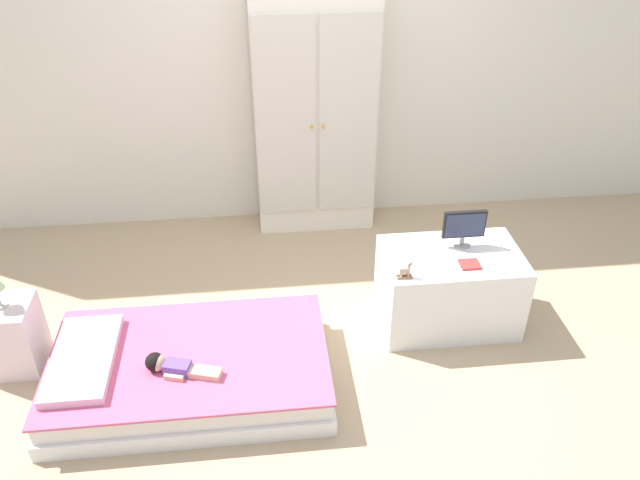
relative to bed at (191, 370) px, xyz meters
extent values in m
cube|color=tan|center=(0.70, 0.20, -0.12)|extent=(10.00, 10.00, 0.02)
cube|color=silver|center=(0.70, 1.77, 1.24)|extent=(6.40, 0.05, 2.70)
cube|color=white|center=(0.00, 0.00, -0.06)|extent=(1.45, 0.86, 0.10)
cube|color=silver|center=(0.00, 0.00, 0.04)|extent=(1.41, 0.82, 0.10)
cube|color=#D65B84|center=(0.00, 0.00, 0.10)|extent=(1.44, 0.85, 0.02)
cube|color=silver|center=(-0.53, 0.00, 0.14)|extent=(0.31, 0.62, 0.05)
cube|color=#6B4CB2|center=(-0.05, -0.12, 0.14)|extent=(0.15, 0.11, 0.06)
cube|color=#DBB293|center=(0.10, -0.15, 0.13)|extent=(0.16, 0.08, 0.04)
cube|color=#DBB293|center=(0.09, -0.18, 0.13)|extent=(0.16, 0.08, 0.04)
cube|color=#DBB293|center=(-0.03, -0.07, 0.12)|extent=(0.10, 0.05, 0.03)
cube|color=#DBB293|center=(-0.06, -0.17, 0.12)|extent=(0.10, 0.05, 0.03)
sphere|color=#DBB293|center=(-0.15, -0.09, 0.16)|extent=(0.09, 0.09, 0.09)
sphere|color=black|center=(-0.16, -0.09, 0.16)|extent=(0.10, 0.10, 0.10)
cube|color=silver|center=(-0.97, 0.26, 0.10)|extent=(0.29, 0.29, 0.41)
cylinder|color=#B7B2AD|center=(-0.97, 0.26, 0.31)|extent=(0.08, 0.08, 0.01)
cube|color=white|center=(0.83, 1.60, 0.73)|extent=(0.83, 0.27, 1.68)
cube|color=beige|center=(0.62, 1.45, 0.78)|extent=(0.39, 0.02, 1.38)
cube|color=beige|center=(1.03, 1.45, 0.78)|extent=(0.39, 0.02, 1.38)
sphere|color=gold|center=(0.79, 1.43, 0.73)|extent=(0.02, 0.02, 0.02)
sphere|color=gold|center=(0.87, 1.43, 0.73)|extent=(0.02, 0.02, 0.02)
cube|color=white|center=(1.49, 0.38, 0.13)|extent=(0.79, 0.51, 0.48)
cylinder|color=#99999E|center=(1.57, 0.47, 0.37)|extent=(0.10, 0.10, 0.01)
cylinder|color=#99999E|center=(1.57, 0.47, 0.40)|extent=(0.02, 0.02, 0.05)
cube|color=black|center=(1.57, 0.47, 0.51)|extent=(0.25, 0.02, 0.17)
cube|color=#28334C|center=(1.57, 0.46, 0.51)|extent=(0.23, 0.01, 0.15)
cube|color=#8E6642|center=(1.17, 0.21, 0.38)|extent=(0.08, 0.01, 0.01)
cube|color=#8E6642|center=(1.17, 0.18, 0.38)|extent=(0.08, 0.01, 0.01)
cube|color=tan|center=(1.17, 0.20, 0.42)|extent=(0.06, 0.02, 0.03)
cylinder|color=tan|center=(1.19, 0.21, 0.39)|extent=(0.01, 0.01, 0.02)
cylinder|color=tan|center=(1.19, 0.19, 0.39)|extent=(0.01, 0.01, 0.02)
cylinder|color=tan|center=(1.15, 0.21, 0.39)|extent=(0.01, 0.01, 0.02)
cylinder|color=tan|center=(1.15, 0.19, 0.39)|extent=(0.01, 0.01, 0.02)
cylinder|color=tan|center=(1.19, 0.20, 0.44)|extent=(0.02, 0.02, 0.02)
sphere|color=tan|center=(1.19, 0.20, 0.46)|extent=(0.03, 0.03, 0.03)
cube|color=#CC3838|center=(1.55, 0.27, 0.38)|extent=(0.11, 0.10, 0.01)
camera|label=1|loc=(0.42, -2.45, 2.39)|focal=35.11mm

